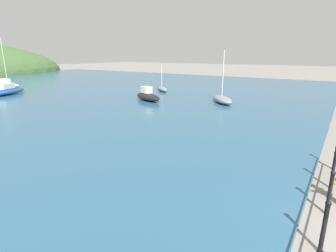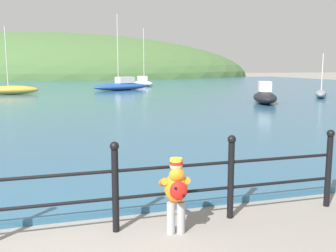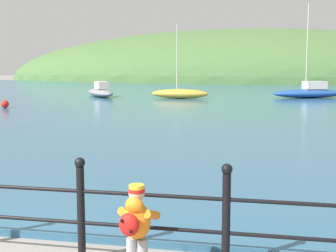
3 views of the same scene
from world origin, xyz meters
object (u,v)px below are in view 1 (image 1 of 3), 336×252
object	(u,v)px
boat_green_fishing	(4,91)
boat_blue_hull	(222,99)
boat_far_left	(162,89)
boat_mid_harbor	(148,96)
boat_far_right	(7,84)

from	to	relation	value
boat_green_fishing	boat_blue_hull	bearing A→B (deg)	-67.71
boat_far_left	boat_green_fishing	xyz separation A→B (m)	(-11.05, 11.33, 0.11)
boat_mid_harbor	boat_green_fishing	world-z (taller)	boat_green_fishing
boat_far_left	boat_far_right	xyz separation A→B (m)	(-7.57, 18.23, 0.07)
boat_mid_harbor	boat_blue_hull	bearing A→B (deg)	-67.31
boat_blue_hull	boat_green_fishing	bearing A→B (deg)	112.29
boat_mid_harbor	boat_far_left	size ratio (longest dim) A/B	1.29
boat_green_fishing	boat_far_right	xyz separation A→B (m)	(3.48, 6.90, -0.04)
boat_mid_harbor	boat_green_fishing	bearing A→B (deg)	112.12
boat_mid_harbor	boat_far_right	xyz separation A→B (m)	(-2.08, 20.59, -0.05)
boat_blue_hull	boat_far_right	size ratio (longest dim) A/B	0.73
boat_mid_harbor	boat_far_left	world-z (taller)	boat_far_left
boat_blue_hull	boat_far_right	xyz separation A→B (m)	(-4.55, 26.49, 0.03)
boat_blue_hull	boat_far_left	size ratio (longest dim) A/B	1.50
boat_far_left	boat_far_right	size ratio (longest dim) A/B	0.49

